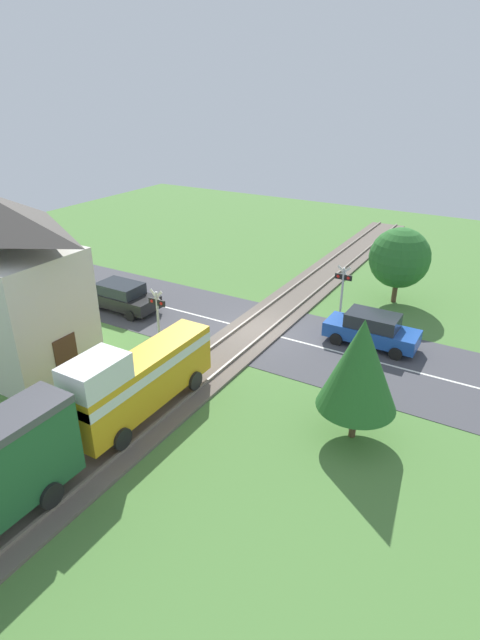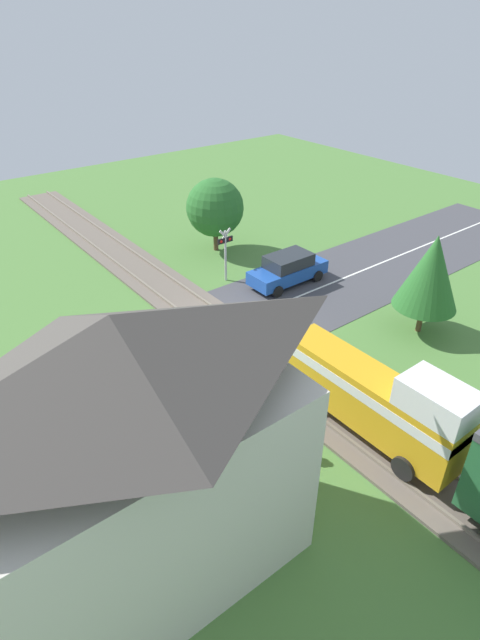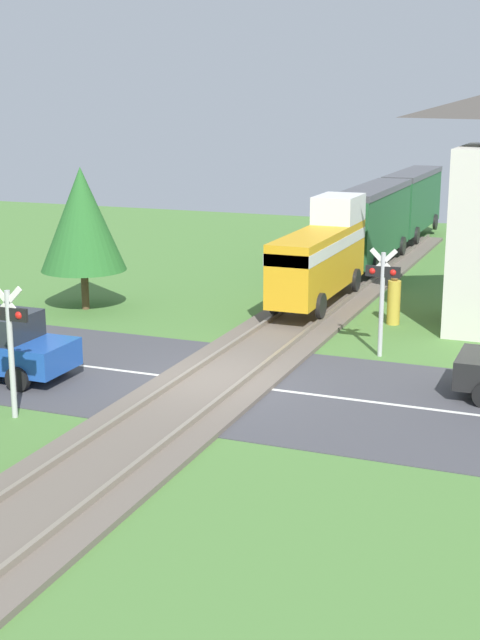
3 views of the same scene
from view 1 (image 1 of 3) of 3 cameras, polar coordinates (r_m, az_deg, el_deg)
ground_plane at (r=24.92m, az=1.75°, el=-1.23°), size 60.00×60.00×0.00m
road_surface at (r=24.92m, az=1.75°, el=-1.21°), size 48.00×6.40×0.02m
track_bed at (r=24.89m, az=1.76°, el=-1.09°), size 2.80×48.00×0.24m
car_near_crossing at (r=23.99m, az=14.82°, el=-1.03°), size 4.28×1.79×1.61m
car_far_side at (r=27.69m, az=-13.46°, el=2.68°), size 4.26×1.91×1.54m
crossing_signal_west_approach at (r=26.18m, az=11.66°, el=3.99°), size 0.90×0.18×2.86m
crossing_signal_east_approach at (r=22.97m, az=-9.41°, el=1.10°), size 0.90×0.18×2.86m
pedestrian_by_station at (r=20.98m, az=-14.34°, el=-5.32°), size 0.39×0.39×1.57m
tree_roadside_hedge at (r=16.75m, az=13.57°, el=-4.97°), size 2.70×2.70×4.51m
tree_beyond_track at (r=28.72m, az=17.77°, el=6.77°), size 3.30×3.30×4.23m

